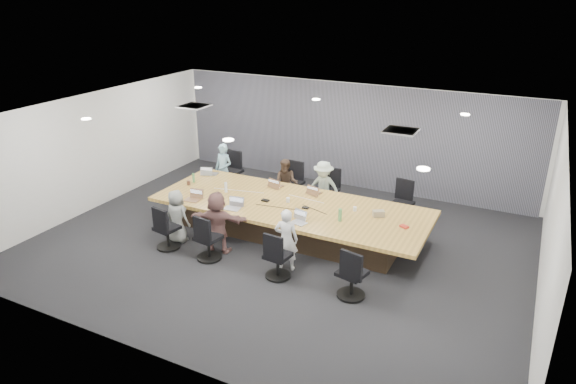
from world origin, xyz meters
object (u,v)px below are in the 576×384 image
at_px(chair_2, 329,194).
at_px(chair_7, 352,277).
at_px(laptop_1, 276,186).
at_px(snack_packet, 404,226).
at_px(chair_6, 278,259).
at_px(bottle_green_right, 340,215).
at_px(chair_3, 402,207).
at_px(bottle_clear, 226,187).
at_px(person_5, 218,222).
at_px(mug_brown, 189,183).
at_px(chair_1, 293,186).
at_px(laptop_5, 232,209).
at_px(laptop_2, 314,193).
at_px(laptop_0, 211,174).
at_px(laptop_4, 192,200).
at_px(person_2, 323,188).
at_px(person_4, 177,216).
at_px(chair_5, 208,241).
at_px(person_0, 224,170).
at_px(laptop_6, 299,223).
at_px(chair_4, 167,231).
at_px(stapler, 287,212).
at_px(chair_0, 231,174).
at_px(person_1, 286,183).
at_px(person_6, 286,240).
at_px(conference_table, 290,218).
at_px(canvas_bag, 379,214).
at_px(bottle_green_left, 194,178).

distance_m(chair_2, chair_7, 3.87).
bearing_deg(laptop_1, snack_packet, 178.93).
distance_m(chair_6, bottle_green_right, 1.61).
xyz_separation_m(chair_3, bottle_clear, (-3.64, -1.75, 0.46)).
xyz_separation_m(person_5, mug_brown, (-1.67, 1.29, 0.13)).
xyz_separation_m(chair_1, laptop_5, (-0.20, -2.50, 0.33)).
distance_m(laptop_2, bottle_green_right, 1.56).
height_order(chair_2, person_5, person_5).
bearing_deg(laptop_0, laptop_4, 97.94).
bearing_deg(chair_1, person_2, 165.22).
xyz_separation_m(laptop_2, laptop_4, (-2.22, -1.60, 0.00)).
relative_size(laptop_1, bottle_green_right, 1.32).
xyz_separation_m(chair_3, person_4, (-4.04, -3.05, 0.19)).
bearing_deg(mug_brown, chair_5, -44.34).
relative_size(person_0, laptop_2, 4.24).
bearing_deg(mug_brown, laptop_2, 16.81).
height_order(laptop_6, bottle_clear, bottle_clear).
bearing_deg(person_5, chair_4, 3.80).
distance_m(chair_1, stapler, 2.39).
bearing_deg(chair_1, laptop_1, 94.82).
height_order(chair_6, laptop_1, laptop_1).
height_order(chair_0, bottle_clear, bottle_clear).
bearing_deg(laptop_5, bottle_green_right, 4.88).
height_order(chair_4, laptop_5, chair_4).
bearing_deg(bottle_clear, person_2, 37.66).
distance_m(person_1, person_6, 3.02).
relative_size(chair_2, person_5, 0.60).
distance_m(chair_1, chair_3, 2.81).
bearing_deg(conference_table, canvas_bag, 6.73).
bearing_deg(mug_brown, chair_4, -68.56).
relative_size(chair_4, laptop_2, 2.38).
xyz_separation_m(person_0, laptop_0, (0.00, -0.55, 0.07)).
xyz_separation_m(laptop_4, mug_brown, (-0.64, 0.74, 0.04)).
height_order(person_0, laptop_6, person_0).
height_order(conference_table, laptop_2, laptop_2).
xyz_separation_m(laptop_4, bottle_green_right, (3.29, 0.47, 0.12)).
relative_size(laptop_0, bottle_green_left, 1.43).
xyz_separation_m(person_1, person_4, (-1.23, -2.70, -0.03)).
relative_size(chair_7, bottle_green_right, 3.03).
bearing_deg(snack_packet, laptop_6, -158.62).
xyz_separation_m(laptop_6, bottle_green_left, (-3.24, 0.94, 0.10)).
distance_m(laptop_4, bottle_green_right, 3.32).
height_order(laptop_6, snack_packet, snack_packet).
bearing_deg(chair_6, chair_2, 102.03).
bearing_deg(bottle_green_right, stapler, -172.87).
bearing_deg(laptop_0, person_4, 93.04).
height_order(laptop_4, snack_packet, snack_packet).
distance_m(chair_7, bottle_clear, 4.04).
relative_size(chair_0, bottle_green_right, 3.36).
relative_size(bottle_clear, stapler, 1.51).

